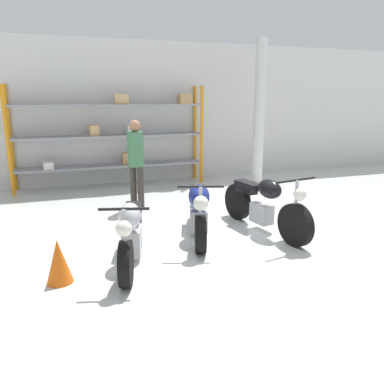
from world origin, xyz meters
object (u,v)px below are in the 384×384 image
person_browsing (136,157)px  shelving_rack (114,134)px  motorcycle_silver (131,231)px  traffic_cone (59,261)px  motorcycle_blue (199,209)px  motorcycle_black (264,204)px

person_browsing → shelving_rack: bearing=-129.6°
motorcycle_silver → traffic_cone: bearing=-53.1°
person_browsing → traffic_cone: 3.35m
motorcycle_silver → motorcycle_blue: size_ratio=1.06×
motorcycle_silver → motorcycle_blue: motorcycle_blue is taller
person_browsing → traffic_cone: (-1.50, -2.89, -0.78)m
shelving_rack → traffic_cone: shelving_rack is taller
motorcycle_silver → motorcycle_black: bearing=115.6°
motorcycle_black → motorcycle_blue: bearing=-108.7°
shelving_rack → motorcycle_black: bearing=-65.4°
shelving_rack → motorcycle_blue: bearing=-78.6°
shelving_rack → traffic_cone: 5.28m
motorcycle_black → traffic_cone: motorcycle_black is taller
motorcycle_blue → person_browsing: (-0.65, 1.91, 0.61)m
motorcycle_silver → traffic_cone: motorcycle_silver is taller
motorcycle_blue → motorcycle_black: (1.10, -0.16, 0.02)m
motorcycle_black → person_browsing: person_browsing is taller
shelving_rack → motorcycle_black: 4.67m
motorcycle_silver → person_browsing: size_ratio=1.16×
shelving_rack → person_browsing: bearing=-85.7°
traffic_cone → shelving_rack: bearing=75.0°
traffic_cone → motorcycle_silver: bearing=22.1°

